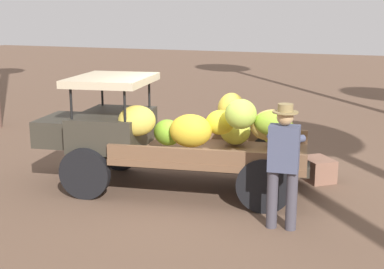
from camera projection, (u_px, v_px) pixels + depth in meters
ground_plane at (205, 190)px, 8.79m from camera, size 60.00×60.00×0.00m
truck at (167, 135)px, 8.69m from camera, size 4.62×2.33×1.85m
farmer at (283, 159)px, 7.02m from camera, size 0.52×0.47×1.72m
wooden_crate at (317, 169)px, 9.24m from camera, size 0.71×0.73×0.40m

